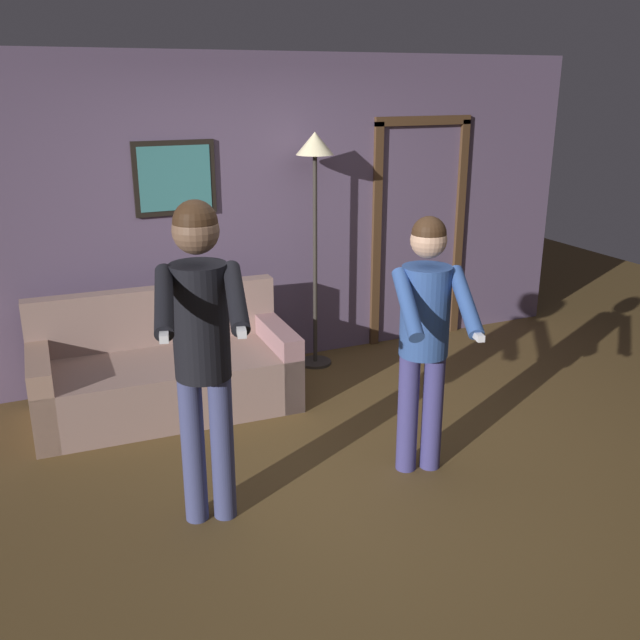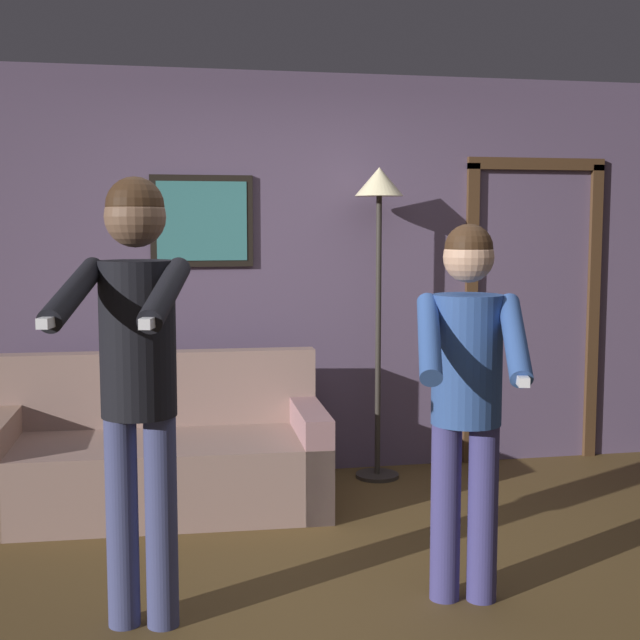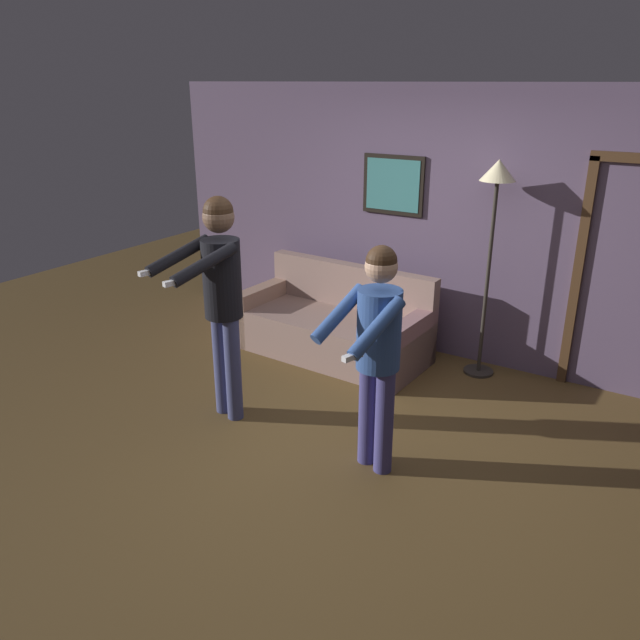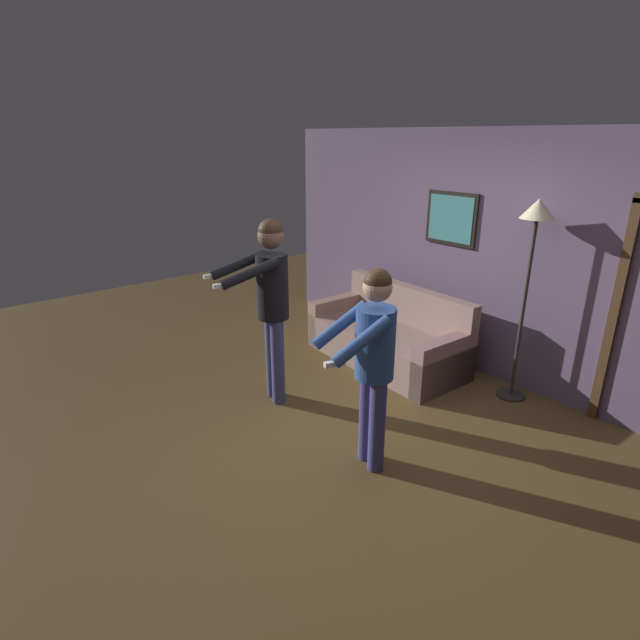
% 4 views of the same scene
% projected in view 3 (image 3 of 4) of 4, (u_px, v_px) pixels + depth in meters
% --- Properties ---
extents(ground_plane, '(12.00, 12.00, 0.00)m').
position_uv_depth(ground_plane, '(340.00, 439.00, 4.86)').
color(ground_plane, brown).
extents(back_wall_assembly, '(6.40, 0.10, 2.60)m').
position_uv_depth(back_wall_assembly, '(450.00, 227.00, 5.96)').
color(back_wall_assembly, '#5F4D69').
rests_on(back_wall_assembly, ground_plane).
extents(couch, '(1.93, 0.93, 0.87)m').
position_uv_depth(couch, '(334.00, 328.00, 6.28)').
color(couch, gray).
rests_on(couch, ground_plane).
extents(torchiere_lamp, '(0.31, 0.31, 1.99)m').
position_uv_depth(torchiere_lamp, '(495.00, 202.00, 5.38)').
color(torchiere_lamp, '#332D28').
rests_on(torchiere_lamp, ground_plane).
extents(person_standing_left, '(0.55, 0.78, 1.82)m').
position_uv_depth(person_standing_left, '(220.00, 287.00, 4.81)').
color(person_standing_left, '#3F4471').
rests_on(person_standing_left, ground_plane).
extents(person_standing_right, '(0.54, 0.67, 1.64)m').
position_uv_depth(person_standing_right, '(377.00, 342.00, 4.16)').
color(person_standing_right, '#3E3B77').
rests_on(person_standing_right, ground_plane).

